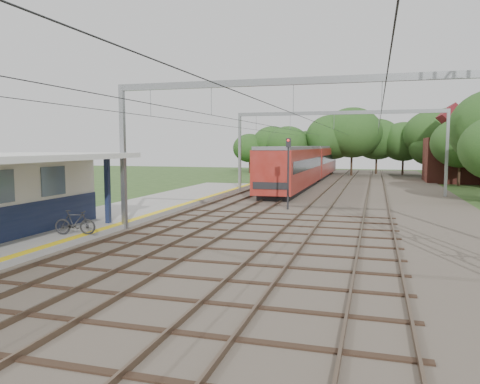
% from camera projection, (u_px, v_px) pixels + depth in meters
% --- Properties ---
extents(ballast_bed, '(18.00, 90.00, 0.10)m').
position_uv_depth(ballast_bed, '(338.00, 201.00, 34.56)').
color(ballast_bed, '#473D33').
rests_on(ballast_bed, ground).
extents(platform, '(5.00, 52.00, 0.35)m').
position_uv_depth(platform, '(68.00, 228.00, 22.45)').
color(platform, gray).
rests_on(platform, ground).
extents(yellow_stripe, '(0.45, 52.00, 0.01)m').
position_uv_depth(yellow_stripe, '(109.00, 227.00, 21.81)').
color(yellow_stripe, yellow).
rests_on(yellow_stripe, platform).
extents(rail_tracks, '(11.80, 88.00, 0.15)m').
position_uv_depth(rail_tracks, '(304.00, 198.00, 35.24)').
color(rail_tracks, brown).
rests_on(rail_tracks, ballast_bed).
extents(catenary_system, '(17.22, 88.00, 7.00)m').
position_uv_depth(catenary_system, '(324.00, 124.00, 29.68)').
color(catenary_system, gray).
rests_on(catenary_system, ground).
extents(tree_band, '(31.72, 30.88, 8.82)m').
position_uv_depth(tree_band, '(354.00, 139.00, 60.04)').
color(tree_band, '#382619').
rests_on(tree_band, ground).
extents(house_far, '(8.00, 6.12, 8.66)m').
position_uv_depth(house_far, '(464.00, 154.00, 51.94)').
color(house_far, brown).
rests_on(house_far, ground).
extents(bicycle, '(1.82, 0.93, 1.05)m').
position_uv_depth(bicycle, '(75.00, 222.00, 19.89)').
color(bicycle, black).
rests_on(bicycle, platform).
extents(train, '(3.02, 37.63, 3.96)m').
position_uv_depth(train, '(308.00, 163.00, 50.97)').
color(train, black).
rests_on(train, ballast_bed).
extents(signal_post, '(0.35, 0.30, 4.60)m').
position_uv_depth(signal_post, '(288.00, 164.00, 29.37)').
color(signal_post, black).
rests_on(signal_post, ground).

